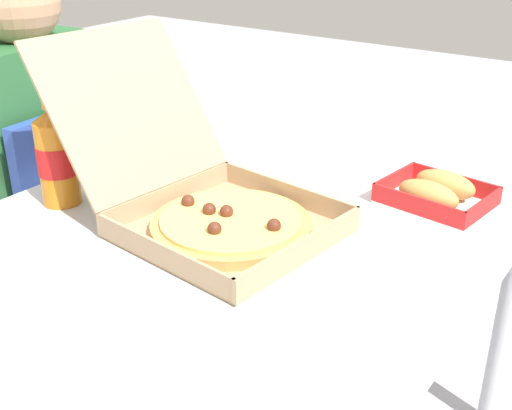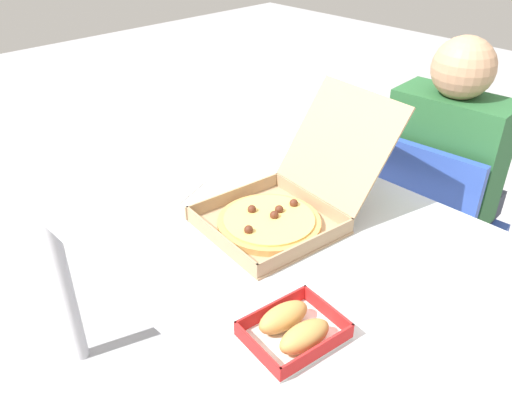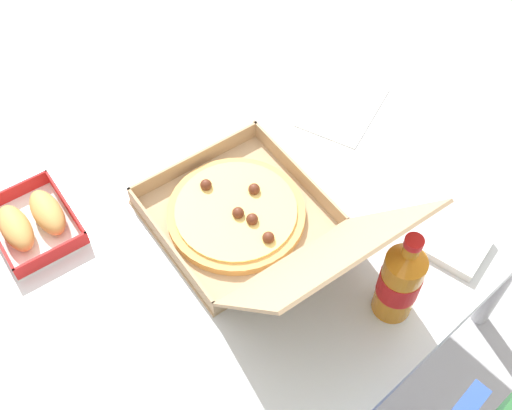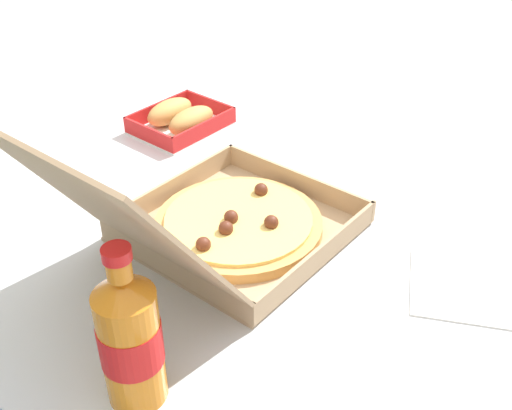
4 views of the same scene
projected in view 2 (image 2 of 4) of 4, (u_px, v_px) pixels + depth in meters
name	position (u px, v px, depth m)	size (l,w,h in m)	color
ground_plane	(269.00, 402.00, 1.80)	(10.00, 10.00, 0.00)	#B2B2B7
dining_table	(272.00, 248.00, 1.45)	(1.41, 0.87, 0.74)	silver
chair	(429.00, 228.00, 1.86)	(0.43, 0.43, 0.83)	#2D4CAD
diner_person	(447.00, 171.00, 1.78)	(0.37, 0.42, 1.15)	#333847
pizza_box_open	(282.00, 207.00, 1.40)	(0.37, 0.54, 0.31)	tan
bread_side_box	(294.00, 328.00, 1.05)	(0.17, 0.21, 0.06)	white
cola_bottle	(329.00, 148.00, 1.60)	(0.07, 0.07, 0.22)	orange
paper_menu	(164.00, 185.00, 1.59)	(0.21, 0.15, 0.00)	white
napkin_pile	(284.00, 153.00, 1.76)	(0.11, 0.11, 0.02)	white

